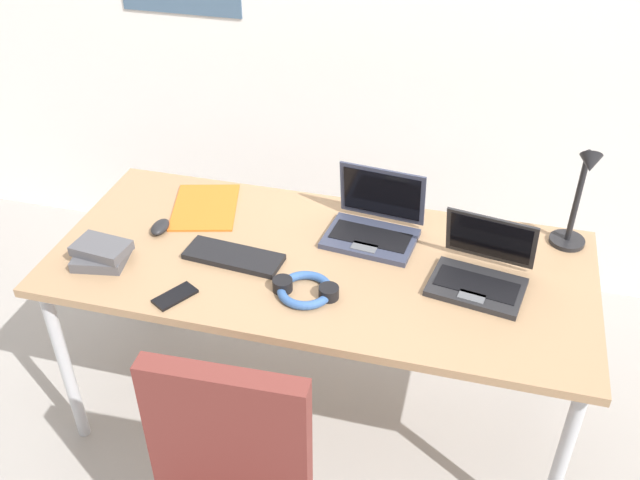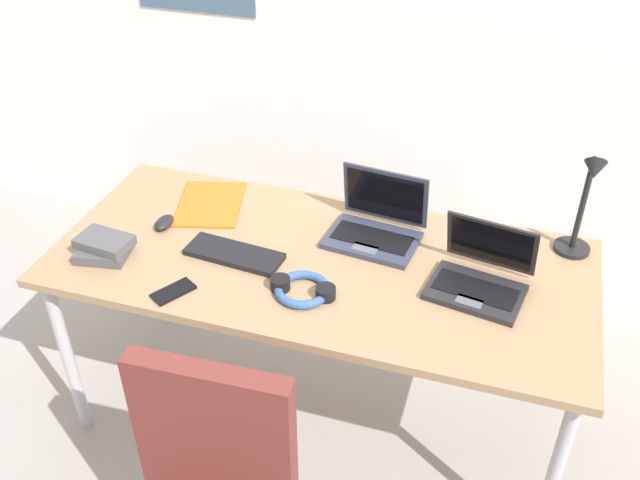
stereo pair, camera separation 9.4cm
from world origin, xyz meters
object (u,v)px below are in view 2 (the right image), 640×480
object	(u,v)px
desk_lamp	(583,206)
paper_folder_back_right	(210,204)
computer_mouse	(164,223)
cell_phone	(173,292)
laptop_by_keyboard	(480,277)
external_keyboard	(234,254)
headphones	(303,289)
book_stack	(105,246)
laptop_near_mouse	(376,226)

from	to	relation	value
desk_lamp	paper_folder_back_right	world-z (taller)	desk_lamp
computer_mouse	cell_phone	distance (m)	0.38
laptop_by_keyboard	external_keyboard	bearing A→B (deg)	-174.22
desk_lamp	cell_phone	size ratio (longest dim) A/B	2.94
desk_lamp	cell_phone	distance (m)	1.34
desk_lamp	headphones	world-z (taller)	desk_lamp
book_stack	external_keyboard	bearing A→B (deg)	15.85
laptop_near_mouse	cell_phone	size ratio (longest dim) A/B	2.44
laptop_near_mouse	headphones	distance (m)	0.39
headphones	desk_lamp	bearing A→B (deg)	29.87
laptop_by_keyboard	computer_mouse	world-z (taller)	laptop_by_keyboard
cell_phone	laptop_near_mouse	bearing A→B (deg)	73.28
external_keyboard	paper_folder_back_right	bearing A→B (deg)	133.54
external_keyboard	cell_phone	size ratio (longest dim) A/B	2.43
laptop_near_mouse	external_keyboard	distance (m)	0.50
book_stack	cell_phone	bearing A→B (deg)	-20.28
book_stack	paper_folder_back_right	distance (m)	0.44
laptop_near_mouse	computer_mouse	xyz separation A→B (m)	(-0.73, -0.16, -0.03)
desk_lamp	book_stack	bearing A→B (deg)	-162.74
computer_mouse	laptop_near_mouse	bearing A→B (deg)	12.37
desk_lamp	computer_mouse	distance (m)	1.42
desk_lamp	cell_phone	bearing A→B (deg)	-153.95
desk_lamp	external_keyboard	distance (m)	1.15
laptop_by_keyboard	headphones	xyz separation A→B (m)	(-0.52, -0.19, -0.03)
laptop_near_mouse	cell_phone	distance (m)	0.72
desk_lamp	book_stack	world-z (taller)	desk_lamp
book_stack	headphones	bearing A→B (deg)	0.55
laptop_near_mouse	computer_mouse	bearing A→B (deg)	-167.47
laptop_by_keyboard	laptop_near_mouse	size ratio (longest dim) A/B	0.99
desk_lamp	cell_phone	world-z (taller)	desk_lamp
computer_mouse	paper_folder_back_right	world-z (taller)	computer_mouse
computer_mouse	external_keyboard	bearing A→B (deg)	-16.45
cell_phone	book_stack	bearing A→B (deg)	-169.40
external_keyboard	book_stack	size ratio (longest dim) A/B	1.69
external_keyboard	computer_mouse	size ratio (longest dim) A/B	3.44
laptop_near_mouse	paper_folder_back_right	world-z (taller)	laptop_near_mouse
laptop_by_keyboard	headphones	world-z (taller)	laptop_by_keyboard
headphones	book_stack	bearing A→B (deg)	-179.45
cell_phone	book_stack	world-z (taller)	book_stack
cell_phone	headphones	bearing A→B (deg)	48.26
computer_mouse	headphones	distance (m)	0.62
computer_mouse	desk_lamp	bearing A→B (deg)	10.32
computer_mouse	book_stack	world-z (taller)	book_stack
laptop_near_mouse	cell_phone	bearing A→B (deg)	-137.61
laptop_by_keyboard	external_keyboard	world-z (taller)	laptop_by_keyboard
cell_phone	paper_folder_back_right	world-z (taller)	cell_phone
external_keyboard	desk_lamp	bearing A→B (deg)	23.00
computer_mouse	cell_phone	world-z (taller)	computer_mouse
external_keyboard	laptop_near_mouse	bearing A→B (deg)	35.95
desk_lamp	external_keyboard	world-z (taller)	desk_lamp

